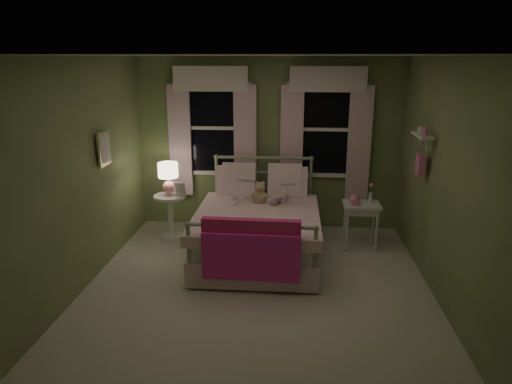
# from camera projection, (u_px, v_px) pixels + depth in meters

# --- Properties ---
(room_shell) EXTENTS (4.20, 4.20, 4.20)m
(room_shell) POSITION_uv_depth(u_px,v_px,m) (257.00, 180.00, 4.94)
(room_shell) COLOR beige
(room_shell) RESTS_ON ground
(bed) EXTENTS (1.58, 2.04, 1.18)m
(bed) POSITION_uv_depth(u_px,v_px,m) (258.00, 229.00, 6.08)
(bed) COLOR white
(bed) RESTS_ON ground
(pink_throw) EXTENTS (1.10, 0.16, 0.71)m
(pink_throw) POSITION_uv_depth(u_px,v_px,m) (251.00, 243.00, 5.03)
(pink_throw) COLOR #D3296E
(pink_throw) RESTS_ON bed
(child_left) EXTENTS (0.27, 0.20, 0.67)m
(child_left) POSITION_uv_depth(u_px,v_px,m) (241.00, 183.00, 6.36)
(child_left) COLOR #F7D1DD
(child_left) RESTS_ON bed
(child_right) EXTENTS (0.38, 0.34, 0.64)m
(child_right) POSITION_uv_depth(u_px,v_px,m) (281.00, 184.00, 6.32)
(child_right) COLOR #F7D1DD
(child_right) RESTS_ON bed
(book_left) EXTENTS (0.22, 0.17, 0.26)m
(book_left) POSITION_uv_depth(u_px,v_px,m) (238.00, 183.00, 6.10)
(book_left) COLOR beige
(book_left) RESTS_ON child_left
(book_right) EXTENTS (0.20, 0.12, 0.26)m
(book_right) POSITION_uv_depth(u_px,v_px,m) (280.00, 187.00, 6.07)
(book_right) COLOR beige
(book_right) RESTS_ON child_right
(teddy_bear) EXTENTS (0.24, 0.20, 0.32)m
(teddy_bear) POSITION_uv_depth(u_px,v_px,m) (260.00, 194.00, 6.21)
(teddy_bear) COLOR tan
(teddy_bear) RESTS_ON bed
(nightstand_left) EXTENTS (0.46, 0.46, 0.65)m
(nightstand_left) POSITION_uv_depth(u_px,v_px,m) (170.00, 210.00, 6.70)
(nightstand_left) COLOR white
(nightstand_left) RESTS_ON ground
(table_lamp) EXTENTS (0.29, 0.29, 0.46)m
(table_lamp) POSITION_uv_depth(u_px,v_px,m) (168.00, 175.00, 6.55)
(table_lamp) COLOR pink
(table_lamp) RESTS_ON nightstand_left
(book_nightstand) EXTENTS (0.19, 0.25, 0.02)m
(book_nightstand) POSITION_uv_depth(u_px,v_px,m) (175.00, 197.00, 6.55)
(book_nightstand) COLOR beige
(book_nightstand) RESTS_ON nightstand_left
(nightstand_right) EXTENTS (0.50, 0.40, 0.64)m
(nightstand_right) POSITION_uv_depth(u_px,v_px,m) (361.00, 210.00, 6.30)
(nightstand_right) COLOR white
(nightstand_right) RESTS_ON ground
(pink_toy) EXTENTS (0.14, 0.18, 0.14)m
(pink_toy) POSITION_uv_depth(u_px,v_px,m) (355.00, 199.00, 6.26)
(pink_toy) COLOR pink
(pink_toy) RESTS_ON nightstand_right
(bud_vase) EXTENTS (0.06, 0.06, 0.28)m
(bud_vase) POSITION_uv_depth(u_px,v_px,m) (371.00, 193.00, 6.27)
(bud_vase) COLOR white
(bud_vase) RESTS_ON nightstand_right
(window_left) EXTENTS (1.34, 0.13, 1.96)m
(window_left) POSITION_uv_depth(u_px,v_px,m) (212.00, 124.00, 6.86)
(window_left) COLOR black
(window_left) RESTS_ON room_shell
(window_right) EXTENTS (1.34, 0.13, 1.96)m
(window_right) POSITION_uv_depth(u_px,v_px,m) (326.00, 125.00, 6.72)
(window_right) COLOR black
(window_right) RESTS_ON room_shell
(wall_shelf) EXTENTS (0.15, 0.50, 0.60)m
(wall_shelf) POSITION_uv_depth(u_px,v_px,m) (422.00, 150.00, 5.40)
(wall_shelf) COLOR white
(wall_shelf) RESTS_ON room_shell
(framed_picture) EXTENTS (0.03, 0.32, 0.42)m
(framed_picture) POSITION_uv_depth(u_px,v_px,m) (104.00, 149.00, 5.62)
(framed_picture) COLOR beige
(framed_picture) RESTS_ON room_shell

